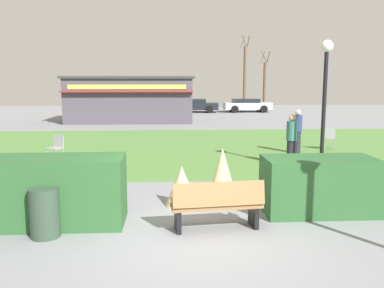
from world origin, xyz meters
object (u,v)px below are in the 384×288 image
object	(u,v)px
trash_bin	(45,213)
person_strolling	(297,131)
lamppost_mid	(325,90)
parked_car_center_slot	(194,105)
park_bench	(217,205)
person_standing	(291,140)
parked_car_west_slot	(136,105)
tree_left_bg	(265,84)
cafe_chair_east	(329,137)
parked_car_east_slot	(247,105)
tree_right_bg	(245,76)
cafe_chair_west	(57,145)
food_kiosk	(130,99)

from	to	relation	value
trash_bin	person_strolling	bearing A→B (deg)	48.66
lamppost_mid	person_strolling	size ratio (longest dim) A/B	2.33
person_strolling	parked_car_center_slot	distance (m)	21.44
lamppost_mid	parked_car_center_slot	distance (m)	24.76
park_bench	person_standing	world-z (taller)	person_standing
park_bench	person_strolling	bearing A→B (deg)	63.05
parked_car_west_slot	parked_car_center_slot	distance (m)	5.17
trash_bin	tree_left_bg	bearing A→B (deg)	70.48
person_strolling	parked_car_west_slot	xyz separation A→B (m)	(-7.77, 21.27, -0.22)
lamppost_mid	parked_car_center_slot	bearing A→B (deg)	95.36
cafe_chair_east	parked_car_east_slot	size ratio (longest dim) A/B	0.21
person_strolling	parked_car_west_slot	world-z (taller)	person_strolling
cafe_chair_east	person_standing	xyz separation A→B (m)	(-2.49, -3.07, 0.33)
cafe_chair_east	tree_left_bg	size ratio (longest dim) A/B	0.16
lamppost_mid	person_strolling	distance (m)	3.70
person_strolling	tree_right_bg	size ratio (longest dim) A/B	0.23
cafe_chair_west	tree_left_bg	xyz separation A→B (m)	(13.47, 25.98, 1.94)
parked_car_east_slot	lamppost_mid	bearing A→B (deg)	-95.73
parked_car_west_slot	parked_car_east_slot	distance (m)	9.94
cafe_chair_west	tree_right_bg	xyz separation A→B (m)	(11.76, 27.51, 2.76)
parked_car_center_slot	parked_car_east_slot	xyz separation A→B (m)	(4.77, -0.00, 0.00)
trash_bin	person_strolling	xyz separation A→B (m)	(7.13, 8.10, 0.41)
parked_car_center_slot	cafe_chair_west	bearing A→B (deg)	-105.71
tree_left_bg	trash_bin	bearing A→B (deg)	-109.52
park_bench	lamppost_mid	xyz separation A→B (m)	(3.74, 4.63, 2.01)
cafe_chair_west	parked_car_west_slot	xyz separation A→B (m)	(1.07, 22.16, 0.12)
trash_bin	tree_right_bg	size ratio (longest dim) A/B	0.12
food_kiosk	cafe_chair_west	bearing A→B (deg)	-95.51
person_standing	parked_car_east_slot	xyz separation A→B (m)	(3.11, 23.58, -0.22)
park_bench	trash_bin	xyz separation A→B (m)	(-3.09, -0.17, -0.03)
cafe_chair_east	person_standing	world-z (taller)	person_standing
cafe_chair_west	parked_car_center_slot	size ratio (longest dim) A/B	0.21
cafe_chair_east	person_strolling	xyz separation A→B (m)	(-1.56, -0.76, 0.33)
lamppost_mid	food_kiosk	distance (m)	17.81
park_bench	parked_car_center_slot	size ratio (longest dim) A/B	0.40
person_strolling	person_standing	xyz separation A→B (m)	(-0.93, -2.31, 0.00)
person_strolling	person_standing	size ratio (longest dim) A/B	1.00
park_bench	tree_left_bg	world-z (taller)	tree_left_bg
lamppost_mid	person_strolling	xyz separation A→B (m)	(0.29, 3.30, -1.63)
food_kiosk	parked_car_center_slot	size ratio (longest dim) A/B	1.99
food_kiosk	parked_car_east_slot	bearing A→B (deg)	40.70
person_standing	parked_car_center_slot	world-z (taller)	person_standing
lamppost_mid	food_kiosk	size ratio (longest dim) A/B	0.46
cafe_chair_west	parked_car_west_slot	world-z (taller)	parked_car_west_slot
cafe_chair_west	cafe_chair_east	world-z (taller)	same
park_bench	food_kiosk	distance (m)	21.20
parked_car_center_slot	parked_car_east_slot	distance (m)	4.77
cafe_chair_east	tree_right_bg	xyz separation A→B (m)	(1.36, 25.86, 2.76)
lamppost_mid	tree_left_bg	xyz separation A→B (m)	(4.93, 28.40, -0.02)
parked_car_west_slot	person_standing	bearing A→B (deg)	-73.84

